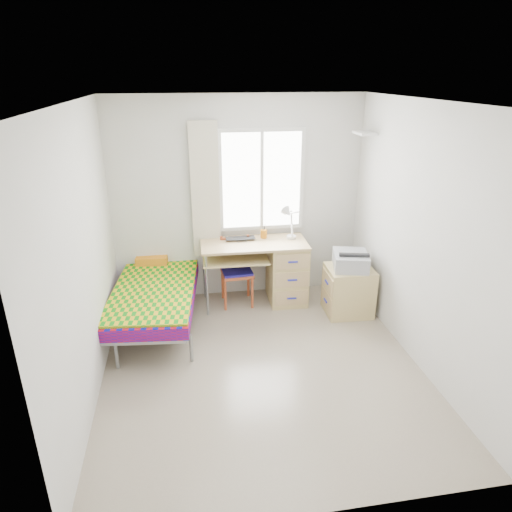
{
  "coord_description": "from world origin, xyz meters",
  "views": [
    {
      "loc": [
        -0.71,
        -3.89,
        2.83
      ],
      "look_at": [
        0.03,
        0.55,
        1.01
      ],
      "focal_mm": 32.0,
      "sensor_mm": 36.0,
      "label": 1
    }
  ],
  "objects_px": {
    "desk": "(281,269)",
    "chair": "(237,266)",
    "cabinet": "(348,290)",
    "printer": "(350,260)",
    "bed": "(156,288)"
  },
  "relations": [
    {
      "from": "bed",
      "to": "cabinet",
      "type": "bearing_deg",
      "value": 0.56
    },
    {
      "from": "desk",
      "to": "cabinet",
      "type": "height_order",
      "value": "desk"
    },
    {
      "from": "desk",
      "to": "cabinet",
      "type": "distance_m",
      "value": 0.9
    },
    {
      "from": "desk",
      "to": "printer",
      "type": "distance_m",
      "value": 0.92
    },
    {
      "from": "bed",
      "to": "chair",
      "type": "distance_m",
      "value": 1.07
    },
    {
      "from": "desk",
      "to": "cabinet",
      "type": "relative_size",
      "value": 2.24
    },
    {
      "from": "chair",
      "to": "printer",
      "type": "distance_m",
      "value": 1.44
    },
    {
      "from": "bed",
      "to": "printer",
      "type": "xyz_separation_m",
      "value": [
        2.36,
        -0.21,
        0.28
      ]
    },
    {
      "from": "chair",
      "to": "cabinet",
      "type": "xyz_separation_m",
      "value": [
        1.33,
        -0.52,
        -0.2
      ]
    },
    {
      "from": "desk",
      "to": "bed",
      "type": "bearing_deg",
      "value": -169.55
    },
    {
      "from": "desk",
      "to": "printer",
      "type": "relative_size",
      "value": 2.49
    },
    {
      "from": "desk",
      "to": "chair",
      "type": "height_order",
      "value": "chair"
    },
    {
      "from": "desk",
      "to": "chair",
      "type": "relative_size",
      "value": 1.52
    },
    {
      "from": "bed",
      "to": "desk",
      "type": "bearing_deg",
      "value": 14.79
    },
    {
      "from": "bed",
      "to": "desk",
      "type": "height_order",
      "value": "bed"
    }
  ]
}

